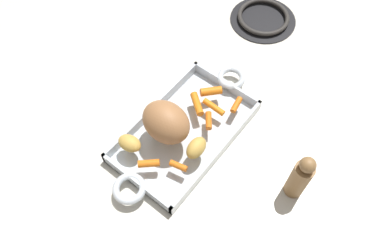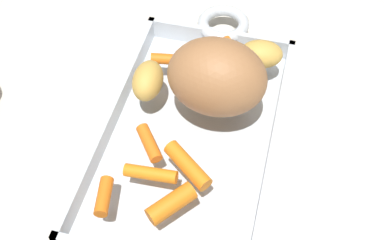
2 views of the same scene
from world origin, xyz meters
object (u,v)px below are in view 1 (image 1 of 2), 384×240
(baby_carrot_center_right, at_px, (197,104))
(baby_carrot_long, at_px, (211,91))
(baby_carrot_center_left, at_px, (150,164))
(baby_carrot_northeast, at_px, (209,121))
(potato_corner, at_px, (196,148))
(potato_halved, at_px, (130,143))
(pork_roast, at_px, (166,122))
(stove_burner_rear, at_px, (263,18))
(baby_carrot_northwest, at_px, (178,166))
(roasting_dish, at_px, (185,132))
(baby_carrot_short, at_px, (214,107))
(pepper_mill, at_px, (300,178))
(baby_carrot_southeast, at_px, (236,105))

(baby_carrot_center_right, distance_m, baby_carrot_long, 0.05)
(baby_carrot_center_left, bearing_deg, baby_carrot_long, 2.96)
(baby_carrot_northeast, bearing_deg, potato_corner, -162.55)
(potato_corner, xyz_separation_m, potato_halved, (-0.09, 0.13, -0.00))
(potato_corner, bearing_deg, baby_carrot_center_left, 147.07)
(pork_roast, xyz_separation_m, potato_corner, (0.00, -0.09, -0.03))
(baby_carrot_northeast, xyz_separation_m, stove_burner_rear, (0.43, 0.11, -0.04))
(baby_carrot_northwest, bearing_deg, roasting_dish, 31.09)
(roasting_dish, distance_m, stove_burner_rear, 0.48)
(potato_halved, bearing_deg, stove_burner_rear, -0.18)
(roasting_dish, bearing_deg, baby_carrot_northeast, -40.01)
(roasting_dish, xyz_separation_m, stove_burner_rear, (0.48, 0.07, -0.00))
(baby_carrot_northwest, xyz_separation_m, potato_halved, (-0.03, 0.13, 0.01))
(baby_carrot_long, distance_m, stove_burner_rear, 0.36)
(potato_corner, bearing_deg, baby_carrot_northwest, 171.75)
(baby_carrot_northwest, relative_size, baby_carrot_center_left, 0.86)
(baby_carrot_northwest, xyz_separation_m, baby_carrot_long, (0.22, 0.07, 0.00))
(baby_carrot_short, distance_m, potato_corner, 0.13)
(baby_carrot_short, relative_size, potato_corner, 1.02)
(pepper_mill, bearing_deg, baby_carrot_northwest, 119.54)
(baby_carrot_northwest, relative_size, potato_halved, 0.73)
(roasting_dish, relative_size, pork_roast, 3.92)
(pork_roast, xyz_separation_m, baby_carrot_northwest, (-0.06, -0.08, -0.04))
(stove_burner_rear, bearing_deg, baby_carrot_short, -166.87)
(baby_carrot_center_right, xyz_separation_m, baby_carrot_long, (0.05, -0.00, 0.00))
(baby_carrot_short, xyz_separation_m, stove_burner_rear, (0.39, 0.09, -0.04))
(baby_carrot_long, bearing_deg, potato_halved, 166.71)
(pork_roast, xyz_separation_m, stove_burner_rear, (0.52, 0.04, -0.08))
(pork_roast, bearing_deg, baby_carrot_center_right, -5.06)
(baby_carrot_northwest, distance_m, potato_halved, 0.13)
(baby_carrot_center_right, xyz_separation_m, baby_carrot_northeast, (-0.02, -0.05, -0.00))
(baby_carrot_long, bearing_deg, potato_corner, -154.87)
(baby_carrot_northeast, relative_size, potato_halved, 0.84)
(baby_carrot_center_left, height_order, pepper_mill, pepper_mill)
(baby_carrot_southeast, relative_size, stove_burner_rear, 0.22)
(baby_carrot_center_left, xyz_separation_m, baby_carrot_long, (0.26, 0.01, 0.00))
(baby_carrot_center_right, distance_m, stove_burner_rear, 0.41)
(baby_carrot_center_right, bearing_deg, baby_carrot_northeast, -111.58)
(baby_carrot_short, distance_m, baby_carrot_northeast, 0.04)
(stove_burner_rear, bearing_deg, potato_halved, 179.82)
(pork_roast, distance_m, pepper_mill, 0.33)
(baby_carrot_long, relative_size, baby_carrot_southeast, 1.24)
(pork_roast, height_order, baby_carrot_southeast, pork_roast)
(baby_carrot_northeast, xyz_separation_m, potato_halved, (-0.17, 0.11, 0.01))
(baby_carrot_northwest, height_order, baby_carrot_northeast, baby_carrot_northeast)
(baby_carrot_center_right, bearing_deg, baby_carrot_northwest, -156.31)
(baby_carrot_center_right, relative_size, baby_carrot_northeast, 1.37)
(baby_carrot_northwest, xyz_separation_m, potato_corner, (0.06, -0.01, 0.01))
(potato_halved, distance_m, pepper_mill, 0.40)
(baby_carrot_northwest, bearing_deg, baby_carrot_southeast, -2.26)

